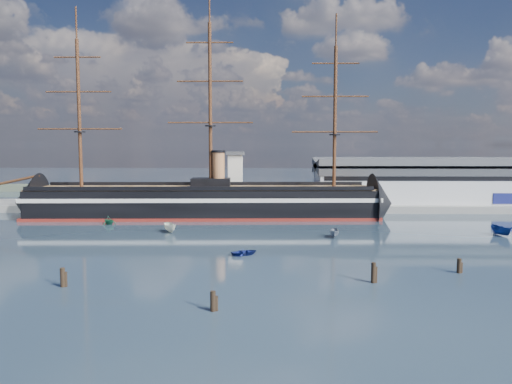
{
  "coord_description": "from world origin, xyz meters",
  "views": [
    {
      "loc": [
        11.64,
        -69.23,
        18.82
      ],
      "look_at": [
        9.64,
        35.0,
        9.0
      ],
      "focal_mm": 35.0,
      "sensor_mm": 36.0,
      "label": 1
    }
  ],
  "objects": [
    {
      "name": "piling_near_right",
      "position": [
        26.45,
        -2.04,
        0.0
      ],
      "size": [
        0.64,
        0.64,
        3.52
      ],
      "primitive_type": "cylinder",
      "color": "black",
      "rests_on": "ground"
    },
    {
      "name": "warship",
      "position": [
        -6.34,
        60.0,
        4.04
      ],
      "size": [
        113.13,
        19.16,
        53.94
      ],
      "rotation": [
        0.0,
        0.0,
        0.03
      ],
      "color": "black",
      "rests_on": "ground"
    },
    {
      "name": "ground",
      "position": [
        0.0,
        40.0,
        0.0
      ],
      "size": [
        600.0,
        600.0,
        0.0
      ],
      "primitive_type": "plane",
      "color": "#172636",
      "rests_on": "ground"
    },
    {
      "name": "quay_tower",
      "position": [
        3.0,
        73.0,
        9.75
      ],
      "size": [
        5.0,
        5.0,
        15.0
      ],
      "color": "silver",
      "rests_on": "ground"
    },
    {
      "name": "warehouse",
      "position": [
        58.0,
        80.0,
        7.98
      ],
      "size": [
        63.0,
        21.0,
        11.6
      ],
      "color": "#B7BABC",
      "rests_on": "ground"
    },
    {
      "name": "motorboat_f",
      "position": [
        60.93,
        34.5,
        0.0
      ],
      "size": [
        6.92,
        4.05,
        2.61
      ],
      "primitive_type": "imported",
      "rotation": [
        0.0,
        0.0,
        0.27
      ],
      "color": "navy",
      "rests_on": "ground"
    },
    {
      "name": "motorboat_a",
      "position": [
        -8.93,
        36.7,
        0.0
      ],
      "size": [
        6.87,
        4.89,
        2.59
      ],
      "primitive_type": "imported",
      "rotation": [
        0.0,
        0.0,
        0.44
      ],
      "color": "silver",
      "rests_on": "ground"
    },
    {
      "name": "piling_far_right",
      "position": [
        40.25,
        3.5,
        0.0
      ],
      "size": [
        0.64,
        0.64,
        2.87
      ],
      "primitive_type": "cylinder",
      "color": "black",
      "rests_on": "ground"
    },
    {
      "name": "piling_near_left",
      "position": [
        -15.34,
        -4.83,
        0.0
      ],
      "size": [
        0.64,
        0.64,
        3.3
      ],
      "primitive_type": "cylinder",
      "color": "black",
      "rests_on": "ground"
    },
    {
      "name": "piling_near_mid",
      "position": [
        5.69,
        -14.15,
        0.0
      ],
      "size": [
        0.64,
        0.64,
        3.03
      ],
      "primitive_type": "cylinder",
      "color": "black",
      "rests_on": "ground"
    },
    {
      "name": "quay",
      "position": [
        10.0,
        76.0,
        0.0
      ],
      "size": [
        180.0,
        18.0,
        2.0
      ],
      "primitive_type": "cube",
      "color": "slate",
      "rests_on": "ground"
    },
    {
      "name": "motorboat_d",
      "position": [
        -25.69,
        47.57,
        0.0
      ],
      "size": [
        5.93,
        6.45,
        2.25
      ],
      "primitive_type": "imported",
      "rotation": [
        0.0,
        0.0,
        0.89
      ],
      "color": "#1B623F",
      "rests_on": "ground"
    },
    {
      "name": "motorboat_b",
      "position": [
        8.08,
        15.02,
        0.0
      ],
      "size": [
        2.35,
        3.07,
        1.34
      ],
      "primitive_type": "imported",
      "rotation": [
        0.0,
        0.0,
        2.06
      ],
      "color": "navy",
      "rests_on": "ground"
    },
    {
      "name": "motorboat_c",
      "position": [
        25.77,
        31.63,
        0.0
      ],
      "size": [
        5.64,
        2.77,
        2.16
      ],
      "primitive_type": "imported",
      "rotation": [
        0.0,
        0.0,
        -0.15
      ],
      "color": "slate",
      "rests_on": "ground"
    }
  ]
}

